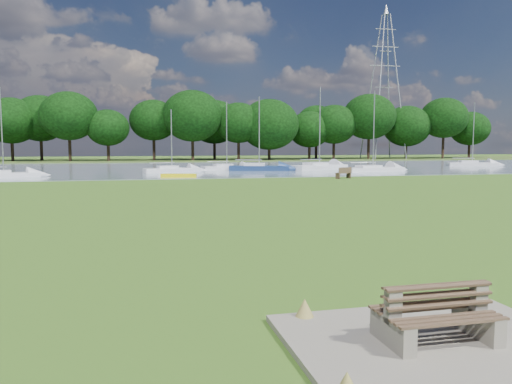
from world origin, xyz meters
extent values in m
plane|color=#556825|center=(0.00, 0.00, 0.00)|extent=(220.00, 220.00, 0.00)
cube|color=gray|center=(0.00, 42.00, 0.00)|extent=(220.00, 40.00, 0.10)
cube|color=#4C6626|center=(0.00, 72.00, 0.00)|extent=(220.00, 20.00, 0.40)
cube|color=gray|center=(0.00, -14.00, 0.05)|extent=(4.20, 3.20, 0.10)
cube|color=gray|center=(-0.69, -14.00, 0.30)|extent=(0.20, 0.96, 0.40)
cube|color=gray|center=(-0.69, -14.00, 0.67)|extent=(0.20, 0.17, 0.50)
cube|color=gray|center=(0.69, -14.00, 0.30)|extent=(0.20, 0.96, 0.40)
cube|color=gray|center=(0.69, -14.00, 0.67)|extent=(0.20, 0.17, 0.50)
cube|color=brown|center=(0.00, -14.30, 0.51)|extent=(1.65, 0.37, 0.04)
cube|color=brown|center=(0.00, -14.07, 0.79)|extent=(1.65, 0.12, 0.40)
cube|color=brown|center=(0.00, -13.70, 0.51)|extent=(1.65, 0.37, 0.04)
cube|color=brown|center=(0.00, -13.93, 0.79)|extent=(1.65, 0.12, 0.40)
cube|color=brown|center=(12.47, 19.33, 0.24)|extent=(0.27, 0.47, 0.49)
cube|color=brown|center=(13.72, 19.90, 0.24)|extent=(0.27, 0.47, 0.49)
cube|color=brown|center=(13.10, 19.62, 0.49)|extent=(1.64, 1.09, 0.05)
cube|color=brown|center=(13.18, 19.43, 0.74)|extent=(1.47, 0.71, 0.48)
cube|color=yellow|center=(-0.55, 24.00, 0.20)|extent=(3.16, 1.43, 0.31)
cylinder|color=#9B9EA2|center=(41.04, 67.81, 14.05)|extent=(0.23, 0.23, 27.69)
cylinder|color=#9B9EA2|center=(45.42, 67.81, 14.05)|extent=(0.23, 0.23, 27.69)
cylinder|color=#9B9EA2|center=(41.04, 72.19, 14.05)|extent=(0.23, 0.23, 27.69)
cylinder|color=#9B9EA2|center=(45.42, 72.19, 14.05)|extent=(0.23, 0.23, 27.69)
cube|color=#9B9EA2|center=(43.23, 70.00, 18.20)|extent=(6.57, 0.14, 0.14)
cube|color=#9B9EA2|center=(43.23, 70.00, 21.80)|extent=(5.44, 0.14, 0.14)
cube|color=#9B9EA2|center=(43.23, 70.00, 25.12)|extent=(4.32, 0.14, 0.14)
cone|color=#9B9EA2|center=(43.23, 70.00, 28.83)|extent=(1.13, 1.13, 1.88)
cylinder|color=black|center=(-23.00, 68.00, 2.26)|extent=(0.54, 0.54, 4.12)
ellipsoid|color=black|center=(-23.00, 68.00, 7.29)|extent=(7.55, 7.55, 6.42)
cylinder|color=black|center=(-16.00, 68.00, 2.41)|extent=(0.54, 0.54, 4.43)
ellipsoid|color=black|center=(-16.00, 68.00, 7.83)|extent=(8.63, 8.63, 7.34)
cylinder|color=black|center=(-9.00, 68.00, 1.95)|extent=(0.54, 0.54, 3.50)
ellipsoid|color=black|center=(-9.00, 68.00, 6.22)|extent=(9.71, 9.71, 8.25)
cylinder|color=black|center=(-2.00, 68.00, 2.10)|extent=(0.54, 0.54, 3.81)
ellipsoid|color=black|center=(-2.00, 68.00, 6.76)|extent=(7.55, 7.55, 6.42)
cylinder|color=black|center=(5.00, 68.00, 2.26)|extent=(0.54, 0.54, 4.12)
ellipsoid|color=black|center=(5.00, 68.00, 7.29)|extent=(8.63, 8.63, 7.34)
cylinder|color=black|center=(12.00, 68.00, 2.41)|extent=(0.54, 0.54, 4.43)
ellipsoid|color=black|center=(12.00, 68.00, 7.83)|extent=(9.71, 9.71, 8.25)
cylinder|color=black|center=(19.00, 68.00, 1.95)|extent=(0.54, 0.54, 3.50)
ellipsoid|color=black|center=(19.00, 68.00, 6.22)|extent=(7.55, 7.55, 6.42)
cylinder|color=black|center=(26.00, 68.00, 2.10)|extent=(0.54, 0.54, 3.81)
ellipsoid|color=black|center=(26.00, 68.00, 6.76)|extent=(8.63, 8.63, 7.34)
cylinder|color=black|center=(33.00, 68.00, 2.26)|extent=(0.54, 0.54, 4.12)
ellipsoid|color=black|center=(33.00, 68.00, 7.29)|extent=(9.71, 9.71, 8.25)
cylinder|color=black|center=(40.00, 68.00, 2.41)|extent=(0.54, 0.54, 4.43)
ellipsoid|color=black|center=(40.00, 68.00, 7.83)|extent=(7.55, 7.55, 6.42)
cylinder|color=black|center=(47.00, 68.00, 1.95)|extent=(0.54, 0.54, 3.50)
ellipsoid|color=black|center=(47.00, 68.00, 6.22)|extent=(8.63, 8.63, 7.34)
cylinder|color=black|center=(54.00, 68.00, 2.10)|extent=(0.54, 0.54, 3.81)
ellipsoid|color=black|center=(54.00, 68.00, 6.76)|extent=(9.71, 9.71, 8.25)
cylinder|color=black|center=(61.00, 68.00, 2.26)|extent=(0.54, 0.54, 4.12)
ellipsoid|color=black|center=(61.00, 68.00, 7.29)|extent=(7.55, 7.55, 6.42)
cube|color=silver|center=(5.87, 35.89, 0.36)|extent=(6.03, 2.86, 0.61)
cube|color=silver|center=(5.42, 35.79, 0.73)|extent=(2.27, 1.69, 0.39)
cylinder|color=#A5A8AD|center=(5.87, 35.89, 4.10)|extent=(0.10, 0.10, 7.22)
cube|color=silver|center=(-0.62, 31.48, 0.38)|extent=(5.89, 2.82, 0.65)
cube|color=silver|center=(-1.07, 31.38, 0.77)|extent=(2.21, 1.66, 0.42)
cylinder|color=#A5A8AD|center=(-0.62, 31.48, 3.49)|extent=(0.11, 0.11, 5.95)
cube|color=silver|center=(20.24, 28.33, 0.37)|extent=(7.15, 3.14, 0.64)
cube|color=silver|center=(19.69, 28.23, 0.75)|extent=(2.65, 1.93, 0.41)
cylinder|color=#A5A8AD|center=(20.24, 28.33, 4.52)|extent=(0.11, 0.11, 8.02)
cube|color=silver|center=(-15.31, 26.67, 0.35)|extent=(5.90, 3.39, 0.60)
cylinder|color=#A5A8AD|center=(-15.31, 26.67, 4.14)|extent=(0.10, 0.10, 7.32)
cube|color=silver|center=(39.72, 38.22, 0.39)|extent=(6.64, 3.68, 0.68)
cube|color=silver|center=(39.23, 38.38, 0.80)|extent=(2.56, 2.03, 0.43)
cylinder|color=#A5A8AD|center=(39.72, 38.22, 4.53)|extent=(0.12, 0.12, 7.99)
cube|color=silver|center=(16.19, 33.58, 0.43)|extent=(7.60, 5.01, 0.76)
cube|color=silver|center=(15.65, 33.33, 0.89)|extent=(3.04, 2.57, 0.49)
cylinder|color=#A5A8AD|center=(16.19, 33.58, 4.99)|extent=(0.13, 0.13, 8.79)
cube|color=navy|center=(9.01, 33.22, 0.43)|extent=(6.80, 3.53, 0.75)
cube|color=silver|center=(8.51, 33.36, 0.88)|extent=(2.60, 2.00, 0.48)
cylinder|color=#A5A8AD|center=(9.01, 33.22, 4.36)|extent=(0.13, 0.13, 7.54)
camera|label=1|loc=(-4.12, -20.14, 2.90)|focal=35.00mm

